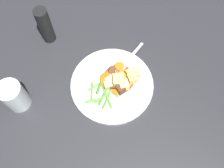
% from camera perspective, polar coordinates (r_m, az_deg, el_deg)
% --- Properties ---
extents(ground_plane, '(3.00, 3.00, 0.00)m').
position_cam_1_polar(ground_plane, '(0.84, -0.00, -0.38)').
color(ground_plane, '#2D2D33').
extents(dinner_plate, '(0.28, 0.28, 0.01)m').
position_cam_1_polar(dinner_plate, '(0.83, -0.00, -0.19)').
color(dinner_plate, white).
rests_on(dinner_plate, ground_plane).
extents(stew_sauce, '(0.11, 0.11, 0.00)m').
position_cam_1_polar(stew_sauce, '(0.84, 1.65, 1.18)').
color(stew_sauce, '#93381E').
rests_on(stew_sauce, dinner_plate).
extents(carrot_slice_0, '(0.04, 0.04, 0.01)m').
position_cam_1_polar(carrot_slice_0, '(0.85, 1.70, 4.05)').
color(carrot_slice_0, orange).
rests_on(carrot_slice_0, dinner_plate).
extents(carrot_slice_1, '(0.05, 0.05, 0.01)m').
position_cam_1_polar(carrot_slice_1, '(0.84, 2.53, 2.20)').
color(carrot_slice_1, orange).
rests_on(carrot_slice_1, dinner_plate).
extents(carrot_slice_2, '(0.03, 0.03, 0.01)m').
position_cam_1_polar(carrot_slice_2, '(0.83, 3.82, 0.10)').
color(carrot_slice_2, orange).
rests_on(carrot_slice_2, dinner_plate).
extents(carrot_slice_3, '(0.04, 0.04, 0.01)m').
position_cam_1_polar(carrot_slice_3, '(0.82, -1.31, 0.07)').
color(carrot_slice_3, orange).
rests_on(carrot_slice_3, dinner_plate).
extents(carrot_slice_4, '(0.05, 0.05, 0.01)m').
position_cam_1_polar(carrot_slice_4, '(0.83, -1.60, 1.38)').
color(carrot_slice_4, orange).
rests_on(carrot_slice_4, dinner_plate).
extents(carrot_slice_5, '(0.04, 0.04, 0.01)m').
position_cam_1_polar(carrot_slice_5, '(0.83, 1.00, 1.24)').
color(carrot_slice_5, orange).
rests_on(carrot_slice_5, dinner_plate).
extents(carrot_slice_6, '(0.04, 0.04, 0.01)m').
position_cam_1_polar(carrot_slice_6, '(0.81, 0.86, -1.50)').
color(carrot_slice_6, orange).
rests_on(carrot_slice_6, dinner_plate).
extents(carrot_slice_7, '(0.03, 0.03, 0.01)m').
position_cam_1_polar(carrot_slice_7, '(0.83, -0.73, 1.99)').
color(carrot_slice_7, orange).
rests_on(carrot_slice_7, dinner_plate).
extents(potato_chunk_0, '(0.03, 0.03, 0.02)m').
position_cam_1_polar(potato_chunk_0, '(0.82, -0.25, 0.88)').
color(potato_chunk_0, '#EAD68C').
rests_on(potato_chunk_0, dinner_plate).
extents(potato_chunk_1, '(0.03, 0.03, 0.03)m').
position_cam_1_polar(potato_chunk_1, '(0.81, -0.67, -0.51)').
color(potato_chunk_1, '#EAD68C').
rests_on(potato_chunk_1, dinner_plate).
extents(potato_chunk_2, '(0.05, 0.05, 0.04)m').
position_cam_1_polar(potato_chunk_2, '(0.81, 1.48, 0.80)').
color(potato_chunk_2, '#E5CC7A').
rests_on(potato_chunk_2, dinner_plate).
extents(potato_chunk_3, '(0.04, 0.04, 0.03)m').
position_cam_1_polar(potato_chunk_3, '(0.81, 2.73, -0.27)').
color(potato_chunk_3, '#EAD68C').
rests_on(potato_chunk_3, dinner_plate).
extents(potato_chunk_4, '(0.04, 0.04, 0.03)m').
position_cam_1_polar(potato_chunk_4, '(0.83, 4.72, 2.25)').
color(potato_chunk_4, '#E5CC7A').
rests_on(potato_chunk_4, dinner_plate).
extents(potato_chunk_5, '(0.03, 0.04, 0.03)m').
position_cam_1_polar(potato_chunk_5, '(0.82, 4.59, 1.21)').
color(potato_chunk_5, '#DBBC6B').
rests_on(potato_chunk_5, dinner_plate).
extents(meat_chunk_0, '(0.04, 0.04, 0.02)m').
position_cam_1_polar(meat_chunk_0, '(0.82, 0.74, -0.21)').
color(meat_chunk_0, '#56331E').
rests_on(meat_chunk_0, dinner_plate).
extents(meat_chunk_1, '(0.03, 0.03, 0.02)m').
position_cam_1_polar(meat_chunk_1, '(0.84, 0.00, 3.03)').
color(meat_chunk_1, brown).
rests_on(meat_chunk_1, dinner_plate).
extents(meat_chunk_2, '(0.03, 0.03, 0.03)m').
position_cam_1_polar(meat_chunk_2, '(0.81, 1.99, -1.24)').
color(meat_chunk_2, '#56331E').
rests_on(meat_chunk_2, dinner_plate).
extents(green_bean_0, '(0.08, 0.01, 0.01)m').
position_cam_1_polar(green_bean_0, '(0.83, -3.44, -0.20)').
color(green_bean_0, '#66AD42').
rests_on(green_bean_0, dinner_plate).
extents(green_bean_1, '(0.05, 0.03, 0.01)m').
position_cam_1_polar(green_bean_1, '(0.80, -4.35, -3.83)').
color(green_bean_1, '#66AD42').
rests_on(green_bean_1, dinner_plate).
extents(green_bean_2, '(0.07, 0.05, 0.01)m').
position_cam_1_polar(green_bean_2, '(0.83, -2.58, 0.23)').
color(green_bean_2, '#4C8E33').
rests_on(green_bean_2, dinner_plate).
extents(green_bean_3, '(0.07, 0.04, 0.01)m').
position_cam_1_polar(green_bean_3, '(0.81, -1.08, -3.27)').
color(green_bean_3, '#599E38').
rests_on(green_bean_3, dinner_plate).
extents(green_bean_4, '(0.07, 0.04, 0.01)m').
position_cam_1_polar(green_bean_4, '(0.81, -1.91, -2.49)').
color(green_bean_4, '#4C8E33').
rests_on(green_bean_4, dinner_plate).
extents(green_bean_5, '(0.03, 0.08, 0.01)m').
position_cam_1_polar(green_bean_5, '(0.81, -1.15, -3.04)').
color(green_bean_5, '#66AD42').
rests_on(green_bean_5, dinner_plate).
extents(green_bean_6, '(0.08, 0.01, 0.01)m').
position_cam_1_polar(green_bean_6, '(0.81, -1.79, -2.82)').
color(green_bean_6, '#66AD42').
rests_on(green_bean_6, dinner_plate).
extents(green_bean_7, '(0.04, 0.06, 0.01)m').
position_cam_1_polar(green_bean_7, '(0.82, 0.86, -0.80)').
color(green_bean_7, '#66AD42').
rests_on(green_bean_7, dinner_plate).
extents(green_bean_8, '(0.05, 0.05, 0.01)m').
position_cam_1_polar(green_bean_8, '(0.82, -4.67, -1.66)').
color(green_bean_8, '#599E38').
rests_on(green_bean_8, dinner_plate).
extents(fork, '(0.17, 0.06, 0.00)m').
position_cam_1_polar(fork, '(0.87, 3.47, 5.21)').
color(fork, silver).
rests_on(fork, dinner_plate).
extents(water_glass, '(0.07, 0.07, 0.11)m').
position_cam_1_polar(water_glass, '(0.82, -21.50, -2.57)').
color(water_glass, silver).
rests_on(water_glass, ground_plane).
extents(pepper_mill, '(0.05, 0.05, 0.15)m').
position_cam_1_polar(pepper_mill, '(0.91, -15.07, 12.80)').
color(pepper_mill, black).
rests_on(pepper_mill, ground_plane).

